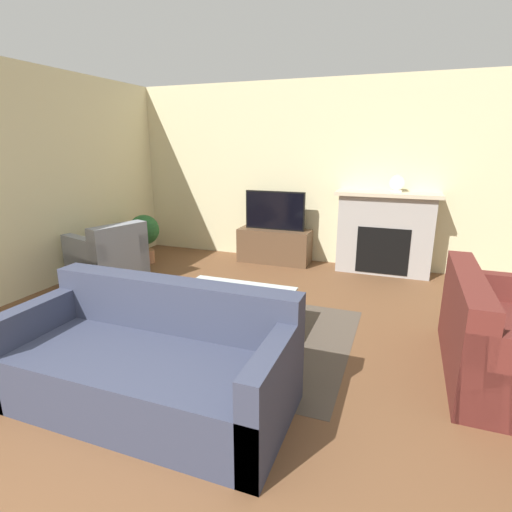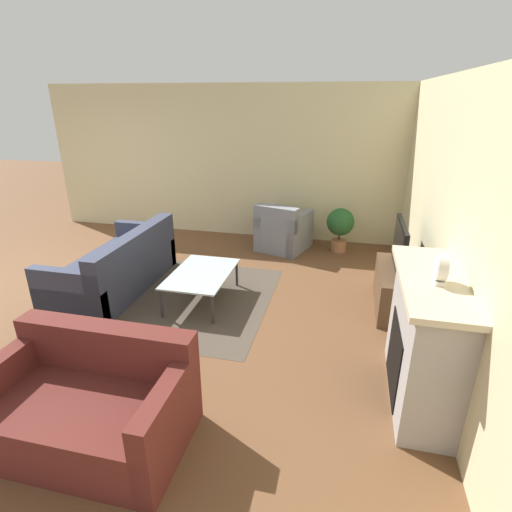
% 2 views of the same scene
% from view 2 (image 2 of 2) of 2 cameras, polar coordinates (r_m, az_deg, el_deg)
% --- Properties ---
extents(ground_plane, '(20.00, 20.00, 0.00)m').
position_cam_2_polar(ground_plane, '(6.48, -28.84, -3.55)').
color(ground_plane, brown).
extents(wall_back, '(8.63, 0.06, 2.70)m').
position_cam_2_polar(wall_back, '(4.51, 25.25, 5.26)').
color(wall_back, beige).
rests_on(wall_back, ground_plane).
extents(wall_left, '(0.06, 8.14, 2.70)m').
position_cam_2_polar(wall_left, '(7.38, 0.27, 13.04)').
color(wall_left, beige).
rests_on(wall_left, ground_plane).
extents(area_rug, '(2.32, 1.92, 0.00)m').
position_cam_2_polar(area_rug, '(5.33, -8.57, -6.09)').
color(area_rug, '#4C4238').
rests_on(area_rug, ground_plane).
extents(fireplace, '(1.39, 0.49, 1.16)m').
position_cam_2_polar(fireplace, '(3.69, 22.92, -10.62)').
color(fireplace, '#9E9993').
rests_on(fireplace, ground_plane).
extents(tv_stand, '(1.11, 0.41, 0.52)m').
position_cam_2_polar(tv_stand, '(5.25, 19.10, -4.46)').
color(tv_stand, brown).
rests_on(tv_stand, ground_plane).
extents(tv, '(0.93, 0.06, 0.59)m').
position_cam_2_polar(tv, '(5.04, 19.84, 1.21)').
color(tv, black).
rests_on(tv, tv_stand).
extents(couch_sectional, '(2.00, 0.93, 0.82)m').
position_cam_2_polar(couch_sectional, '(5.78, -19.23, -1.71)').
color(couch_sectional, '#33384C').
rests_on(couch_sectional, ground_plane).
extents(couch_loveseat, '(0.89, 1.49, 0.82)m').
position_cam_2_polar(couch_loveseat, '(3.48, -22.55, -19.16)').
color(couch_loveseat, '#5B231E').
rests_on(couch_loveseat, ground_plane).
extents(armchair_by_window, '(1.00, 0.96, 0.82)m').
position_cam_2_polar(armchair_by_window, '(6.90, 3.88, 3.39)').
color(armchair_by_window, gray).
rests_on(armchair_by_window, ground_plane).
extents(coffee_table, '(1.12, 0.72, 0.39)m').
position_cam_2_polar(coffee_table, '(5.14, -7.81, -2.68)').
color(coffee_table, '#333338').
rests_on(coffee_table, ground_plane).
extents(potted_plant, '(0.46, 0.46, 0.75)m').
position_cam_2_polar(potted_plant, '(6.87, 11.93, 4.36)').
color(potted_plant, '#AD704C').
rests_on(potted_plant, ground_plane).
extents(mantel_clock, '(0.20, 0.07, 0.23)m').
position_cam_2_polar(mantel_clock, '(3.31, 24.89, -1.65)').
color(mantel_clock, beige).
rests_on(mantel_clock, fireplace).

